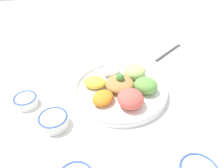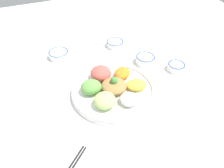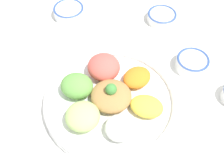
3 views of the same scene
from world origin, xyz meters
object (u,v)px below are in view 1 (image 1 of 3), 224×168
rice_bowl_blue (26,100)px  chopsticks_pair_near (169,52)px  salad_platter (121,87)px  serving_spoon_main (196,84)px  serving_spoon_extra (198,124)px  sauce_bowl_dark (54,120)px

rice_bowl_blue → chopsticks_pair_near: 0.71m
salad_platter → rice_bowl_blue: (-0.03, 0.36, -0.01)m
serving_spoon_main → serving_spoon_extra: size_ratio=0.97×
salad_platter → serving_spoon_main: (0.02, -0.31, -0.02)m
serving_spoon_extra → rice_bowl_blue: bearing=28.1°
salad_platter → sauce_bowl_dark: 0.28m
serving_spoon_main → serving_spoon_extra: bearing=-156.9°
salad_platter → serving_spoon_main: bearing=-86.3°
sauce_bowl_dark → serving_spoon_extra: (-0.04, -0.48, -0.02)m
serving_spoon_main → rice_bowl_blue: bearing=137.7°
serving_spoon_extra → chopsticks_pair_near: bearing=-52.3°
salad_platter → sauce_bowl_dark: (-0.15, 0.24, -0.00)m
salad_platter → rice_bowl_blue: salad_platter is taller
rice_bowl_blue → serving_spoon_main: 0.67m
salad_platter → serving_spoon_main: 0.32m
sauce_bowl_dark → chopsticks_pair_near: bearing=-50.3°
serving_spoon_extra → serving_spoon_main: bearing=-67.1°
sauce_bowl_dark → serving_spoon_extra: size_ratio=0.93×
chopsticks_pair_near → serving_spoon_main: (-0.27, -0.03, -0.00)m
salad_platter → chopsticks_pair_near: (0.29, -0.28, -0.02)m
sauce_bowl_dark → serving_spoon_extra: 0.48m
rice_bowl_blue → serving_spoon_extra: 0.61m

